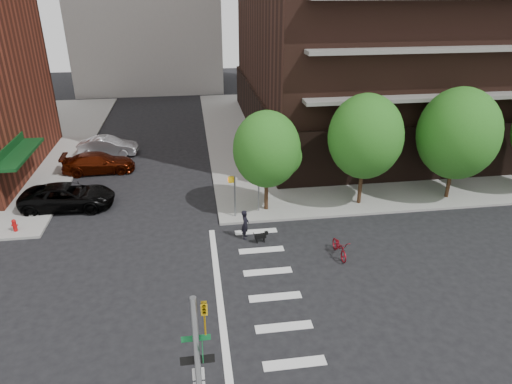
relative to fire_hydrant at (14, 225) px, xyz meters
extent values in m
plane|color=black|center=(10.50, -7.80, -0.55)|extent=(120.00, 120.00, 0.00)
cube|color=gray|center=(31.00, 15.70, -0.48)|extent=(39.00, 33.00, 0.15)
cube|color=silver|center=(13.50, -11.80, -0.55)|extent=(2.40, 0.50, 0.01)
cube|color=silver|center=(13.50, -9.80, -0.55)|extent=(2.40, 0.50, 0.01)
cube|color=silver|center=(13.50, -7.80, -0.55)|extent=(2.40, 0.50, 0.01)
cube|color=silver|center=(13.50, -5.80, -0.55)|extent=(2.40, 0.50, 0.01)
cube|color=silver|center=(13.50, -3.80, -0.55)|extent=(2.40, 0.50, 0.01)
cube|color=silver|center=(13.50, -1.80, -0.55)|extent=(2.40, 0.50, 0.01)
cube|color=silver|center=(11.00, -7.80, -0.55)|extent=(0.30, 13.00, 0.01)
cube|color=black|center=(28.50, 16.20, 1.60)|extent=(25.50, 25.50, 4.00)
cube|color=#0C3814|center=(-0.80, 5.20, 2.40)|extent=(1.40, 6.00, 0.20)
cylinder|color=#301E11|center=(14.50, 0.70, 0.75)|extent=(0.24, 0.24, 2.30)
sphere|color=#235B19|center=(14.50, 0.70, 3.50)|extent=(4.00, 4.00, 4.00)
cylinder|color=#301E11|center=(20.50, 0.70, 0.90)|extent=(0.24, 0.24, 2.60)
sphere|color=#235B19|center=(20.50, 0.70, 4.00)|extent=(4.50, 4.50, 4.50)
cylinder|color=#301E11|center=(26.50, 0.70, 0.75)|extent=(0.24, 0.24, 2.30)
sphere|color=#235B19|center=(26.50, 0.70, 3.90)|extent=(5.00, 5.00, 5.00)
imported|color=gold|center=(10.25, -15.30, 4.90)|extent=(0.16, 0.20, 1.00)
cube|color=#0A5926|center=(10.00, -15.15, 4.20)|extent=(0.75, 0.02, 0.18)
cube|color=#0A5926|center=(10.15, -15.30, 3.95)|extent=(0.02, 0.75, 0.18)
cube|color=black|center=(10.00, -15.18, 3.50)|extent=(0.90, 0.02, 0.28)
cube|color=silver|center=(10.00, -15.18, 3.00)|extent=(0.32, 0.02, 0.42)
cylinder|color=slate|center=(12.50, 0.00, 0.90)|extent=(0.10, 0.10, 2.60)
cube|color=gold|center=(12.30, 0.00, 2.00)|extent=(0.32, 0.25, 0.32)
cylinder|color=slate|center=(14.00, 0.50, 0.70)|extent=(0.08, 0.08, 2.20)
cube|color=gold|center=(14.00, 0.35, 1.60)|extent=(0.64, 0.02, 0.64)
cylinder|color=#A50C0C|center=(0.00, 0.00, -0.10)|extent=(0.22, 0.22, 0.60)
sphere|color=#A50C0C|center=(0.00, 0.00, 0.21)|extent=(0.24, 0.24, 0.24)
imported|color=black|center=(2.30, 2.91, 0.23)|extent=(2.85, 5.73, 1.56)
imported|color=#451104|center=(3.22, 8.74, 0.20)|extent=(2.31, 5.26, 1.50)
imported|color=silver|center=(3.36, 12.43, 0.22)|extent=(2.05, 4.79, 1.54)
imported|color=maroon|center=(17.43, -4.89, -0.05)|extent=(0.76, 1.94, 1.01)
imported|color=black|center=(12.81, -2.39, 0.30)|extent=(0.70, 0.56, 1.70)
cube|color=black|center=(13.57, -2.98, -0.16)|extent=(0.63, 0.28, 0.25)
cube|color=black|center=(13.91, -2.94, -0.01)|extent=(0.20, 0.17, 0.18)
cylinder|color=black|center=(13.75, -2.92, -0.42)|extent=(0.06, 0.06, 0.27)
cylinder|color=black|center=(13.39, -3.04, -0.42)|extent=(0.06, 0.06, 0.27)
camera|label=1|loc=(10.22, -24.23, 12.46)|focal=32.00mm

